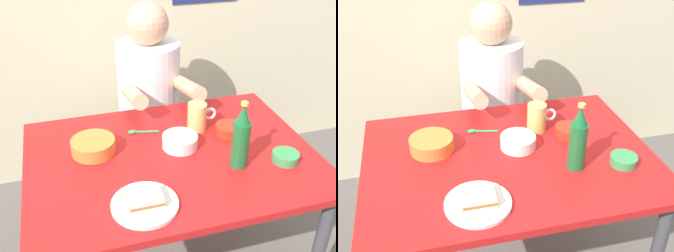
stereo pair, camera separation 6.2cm
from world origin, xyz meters
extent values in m
cube|color=red|center=(0.00, 0.00, 0.72)|extent=(1.10, 0.80, 0.03)
cylinder|color=#3F3F44|center=(-0.49, 0.34, 0.35)|extent=(0.05, 0.05, 0.71)
cylinder|color=#3F3F44|center=(0.49, 0.34, 0.35)|extent=(0.05, 0.05, 0.71)
cylinder|color=#4C4C51|center=(0.07, 0.63, 0.21)|extent=(0.08, 0.08, 0.41)
cylinder|color=maroon|center=(0.07, 0.63, 0.43)|extent=(0.34, 0.34, 0.04)
cylinder|color=white|center=(0.07, 0.63, 0.71)|extent=(0.32, 0.32, 0.52)
sphere|color=tan|center=(0.07, 0.63, 1.06)|extent=(0.21, 0.21, 0.21)
cylinder|color=tan|center=(-0.06, 0.38, 0.82)|extent=(0.07, 0.31, 0.14)
cylinder|color=tan|center=(0.20, 0.38, 0.82)|extent=(0.07, 0.31, 0.14)
cylinder|color=silver|center=(-0.17, -0.25, 0.75)|extent=(0.22, 0.22, 0.01)
cube|color=beige|center=(-0.17, -0.25, 0.76)|extent=(0.11, 0.09, 0.01)
cube|color=#9E592D|center=(-0.17, -0.25, 0.77)|extent=(0.11, 0.09, 0.01)
cube|color=beige|center=(-0.17, -0.25, 0.78)|extent=(0.11, 0.09, 0.01)
cylinder|color=#D1BC66|center=(0.16, 0.15, 0.80)|extent=(0.08, 0.08, 0.12)
torus|color=silver|center=(0.21, 0.15, 0.81)|extent=(0.06, 0.01, 0.06)
cylinder|color=#19602D|center=(0.22, -0.13, 0.83)|extent=(0.06, 0.06, 0.18)
cone|color=#19602D|center=(0.22, -0.13, 0.95)|extent=(0.05, 0.05, 0.07)
cylinder|color=#BFB74C|center=(0.22, -0.13, 1.00)|extent=(0.03, 0.03, 0.01)
cylinder|color=orange|center=(-0.28, 0.10, 0.77)|extent=(0.17, 0.17, 0.05)
cylinder|color=#B25B2D|center=(-0.28, 0.10, 0.78)|extent=(0.14, 0.14, 0.02)
cylinder|color=red|center=(0.27, 0.08, 0.76)|extent=(0.11, 0.11, 0.04)
cylinder|color=#A33521|center=(0.27, 0.08, 0.77)|extent=(0.09, 0.09, 0.02)
cylinder|color=#388C4C|center=(0.40, -0.16, 0.76)|extent=(0.10, 0.10, 0.03)
cylinder|color=#5B643A|center=(0.40, -0.16, 0.77)|extent=(0.08, 0.08, 0.02)
cylinder|color=silver|center=(0.05, 0.04, 0.77)|extent=(0.14, 0.14, 0.05)
cylinder|color=tan|center=(0.05, 0.04, 0.78)|extent=(0.11, 0.11, 0.02)
cylinder|color=#26A559|center=(-0.06, 0.19, 0.74)|extent=(0.11, 0.03, 0.01)
ellipsoid|color=#26A559|center=(-0.11, 0.20, 0.75)|extent=(0.04, 0.02, 0.01)
camera|label=1|loc=(-0.37, -1.21, 1.63)|focal=42.97mm
camera|label=2|loc=(-0.31, -1.23, 1.63)|focal=42.97mm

